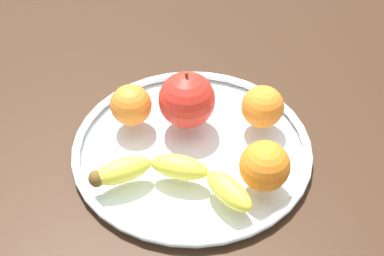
{
  "coord_description": "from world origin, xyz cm",
  "views": [
    {
      "loc": [
        -18.95,
        51.13,
        56.52
      ],
      "look_at": [
        0.0,
        0.0,
        4.8
      ],
      "focal_mm": 50.92,
      "sensor_mm": 36.0,
      "label": 1
    }
  ],
  "objects_px": {
    "apple": "(187,100)",
    "orange_back_right": "(265,166)",
    "fruit_bowl": "(192,148)",
    "banana": "(173,176)",
    "orange_front_right": "(131,105)",
    "orange_back_left": "(263,107)"
  },
  "relations": [
    {
      "from": "apple",
      "to": "orange_back_right",
      "type": "xyz_separation_m",
      "value": [
        -0.14,
        0.08,
        -0.01
      ]
    },
    {
      "from": "fruit_bowl",
      "to": "apple",
      "type": "bearing_deg",
      "value": -60.69
    },
    {
      "from": "banana",
      "to": "orange_front_right",
      "type": "height_order",
      "value": "orange_front_right"
    },
    {
      "from": "fruit_bowl",
      "to": "orange_front_right",
      "type": "xyz_separation_m",
      "value": [
        0.1,
        -0.01,
        0.04
      ]
    },
    {
      "from": "orange_front_right",
      "to": "orange_back_right",
      "type": "bearing_deg",
      "value": 166.46
    },
    {
      "from": "orange_back_right",
      "to": "orange_front_right",
      "type": "distance_m",
      "value": 0.22
    },
    {
      "from": "fruit_bowl",
      "to": "apple",
      "type": "distance_m",
      "value": 0.07
    },
    {
      "from": "banana",
      "to": "orange_front_right",
      "type": "xyz_separation_m",
      "value": [
        0.1,
        -0.09,
        0.01
      ]
    },
    {
      "from": "apple",
      "to": "orange_front_right",
      "type": "distance_m",
      "value": 0.08
    },
    {
      "from": "banana",
      "to": "orange_back_right",
      "type": "xyz_separation_m",
      "value": [
        -0.11,
        -0.04,
        0.02
      ]
    },
    {
      "from": "fruit_bowl",
      "to": "orange_back_right",
      "type": "xyz_separation_m",
      "value": [
        -0.11,
        0.04,
        0.04
      ]
    },
    {
      "from": "fruit_bowl",
      "to": "orange_back_left",
      "type": "relative_size",
      "value": 5.52
    },
    {
      "from": "banana",
      "to": "orange_back_left",
      "type": "height_order",
      "value": "orange_back_left"
    },
    {
      "from": "orange_front_right",
      "to": "orange_back_left",
      "type": "bearing_deg",
      "value": -160.92
    },
    {
      "from": "orange_back_left",
      "to": "fruit_bowl",
      "type": "bearing_deg",
      "value": 43.54
    },
    {
      "from": "orange_back_left",
      "to": "banana",
      "type": "bearing_deg",
      "value": 63.87
    },
    {
      "from": "banana",
      "to": "orange_front_right",
      "type": "relative_size",
      "value": 3.69
    },
    {
      "from": "fruit_bowl",
      "to": "orange_back_left",
      "type": "distance_m",
      "value": 0.12
    },
    {
      "from": "banana",
      "to": "orange_back_left",
      "type": "bearing_deg",
      "value": -122.53
    },
    {
      "from": "fruit_bowl",
      "to": "banana",
      "type": "xyz_separation_m",
      "value": [
        -0.0,
        0.08,
        0.03
      ]
    },
    {
      "from": "banana",
      "to": "orange_front_right",
      "type": "bearing_deg",
      "value": -48.91
    },
    {
      "from": "orange_back_right",
      "to": "orange_front_right",
      "type": "xyz_separation_m",
      "value": [
        0.21,
        -0.05,
        -0.0
      ]
    }
  ]
}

